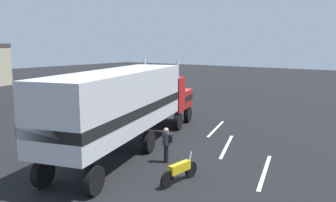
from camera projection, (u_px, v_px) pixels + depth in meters
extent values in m
plane|color=black|center=(170.00, 122.00, 24.07)|extent=(120.00, 120.00, 0.00)
cube|color=silver|center=(216.00, 129.00, 22.19)|extent=(4.28, 1.35, 0.01)
cube|color=silver|center=(227.00, 146.00, 18.36)|extent=(4.22, 1.57, 0.01)
cube|color=silver|center=(265.00, 171.00, 14.71)|extent=(4.30, 1.27, 0.01)
cube|color=#B21919|center=(172.00, 98.00, 23.89)|extent=(2.46, 2.92, 1.20)
cube|color=#B21919|center=(164.00, 94.00, 22.32)|extent=(2.08, 2.80, 2.20)
cube|color=silver|center=(176.00, 96.00, 24.77)|extent=(0.70, 2.03, 1.08)
cube|color=black|center=(172.00, 97.00, 23.88)|extent=(2.48, 2.96, 0.36)
cylinder|color=silver|center=(145.00, 85.00, 22.06)|extent=(0.18, 0.18, 3.40)
cylinder|color=silver|center=(177.00, 86.00, 21.36)|extent=(0.18, 0.18, 3.40)
cube|color=silver|center=(119.00, 100.00, 16.30)|extent=(10.80, 5.62, 2.80)
cube|color=black|center=(119.00, 109.00, 16.37)|extent=(10.81, 5.66, 0.44)
cylinder|color=silver|center=(148.00, 110.00, 23.33)|extent=(1.43, 1.00, 0.64)
cylinder|color=black|center=(158.00, 112.00, 24.71)|extent=(1.14, 0.62, 1.10)
cylinder|color=black|center=(188.00, 114.00, 24.01)|extent=(1.14, 0.62, 1.10)
cylinder|color=black|center=(146.00, 119.00, 22.56)|extent=(1.14, 0.62, 1.10)
cylinder|color=black|center=(178.00, 121.00, 21.86)|extent=(1.14, 0.62, 1.10)
cylinder|color=black|center=(110.00, 138.00, 17.94)|extent=(1.14, 0.62, 1.10)
cylinder|color=black|center=(149.00, 142.00, 17.24)|extent=(1.14, 0.62, 1.10)
cylinder|color=black|center=(43.00, 173.00, 13.04)|extent=(1.14, 0.62, 1.10)
cylinder|color=black|center=(94.00, 180.00, 12.34)|extent=(1.14, 0.62, 1.10)
cylinder|color=black|center=(166.00, 154.00, 15.75)|extent=(0.18, 0.18, 0.82)
cylinder|color=black|center=(166.00, 153.00, 15.89)|extent=(0.18, 0.18, 0.82)
cylinder|color=#333338|center=(166.00, 139.00, 15.71)|extent=(0.34, 0.34, 0.58)
sphere|color=tan|center=(166.00, 130.00, 15.64)|extent=(0.23, 0.23, 0.23)
cube|color=black|center=(170.00, 138.00, 15.68)|extent=(0.30, 0.26, 0.36)
cylinder|color=black|center=(191.00, 169.00, 14.04)|extent=(0.67, 0.17, 0.66)
cylinder|color=black|center=(167.00, 180.00, 12.97)|extent=(0.67, 0.17, 0.66)
cube|color=gold|center=(180.00, 168.00, 13.46)|extent=(1.12, 0.35, 0.36)
cylinder|color=silver|center=(190.00, 159.00, 13.89)|extent=(0.29, 0.10, 0.69)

